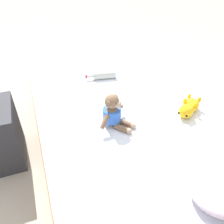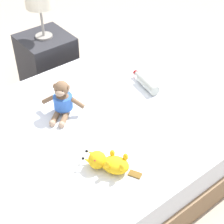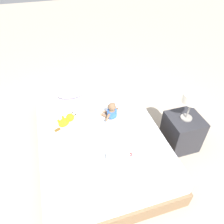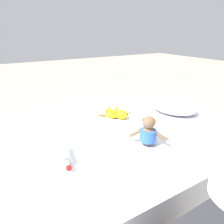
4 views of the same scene
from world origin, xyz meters
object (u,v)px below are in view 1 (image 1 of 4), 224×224
at_px(plush_monkey, 113,113).
at_px(glass_bottle, 104,75).
at_px(bed, 134,131).
at_px(plush_yellow_creature, 189,107).

relative_size(plush_monkey, glass_bottle, 0.93).
height_order(bed, glass_bottle, glass_bottle).
relative_size(bed, glass_bottle, 7.66).
bearing_deg(bed, plush_monkey, 23.41).
height_order(bed, plush_yellow_creature, plush_yellow_creature).
bearing_deg(plush_monkey, bed, -156.59).
bearing_deg(plush_monkey, plush_yellow_creature, 173.06).
xyz_separation_m(plush_monkey, plush_yellow_creature, (-0.55, 0.07, -0.05)).
bearing_deg(plush_yellow_creature, glass_bottle, -57.99).
relative_size(plush_yellow_creature, glass_bottle, 1.09).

